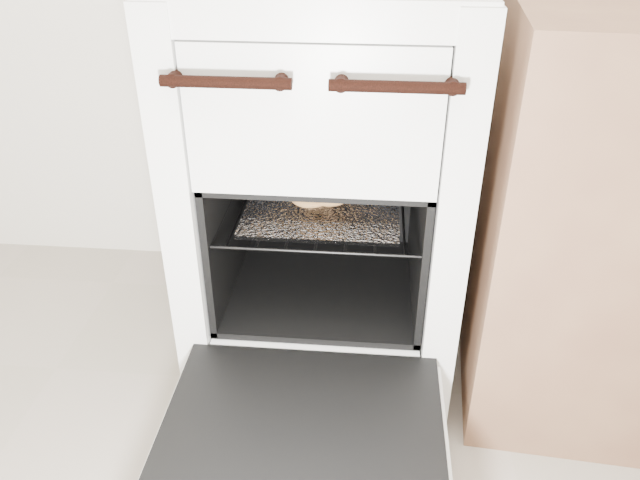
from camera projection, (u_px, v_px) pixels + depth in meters
The scene contains 5 objects.
stove at pixel (326, 190), 1.32m from camera, with size 0.54×0.60×0.82m.
oven_door at pixel (303, 430), 1.04m from camera, with size 0.48×0.38×0.03m.
oven_rack at pixel (323, 206), 1.27m from camera, with size 0.39×0.38×0.01m.
foil_sheet at pixel (322, 207), 1.25m from camera, with size 0.30×0.27×0.01m, color white.
baked_rolls at pixel (321, 188), 1.27m from camera, with size 0.15×0.21×0.05m.
Camera 1 is at (0.04, 0.02, 0.99)m, focal length 35.00 mm.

